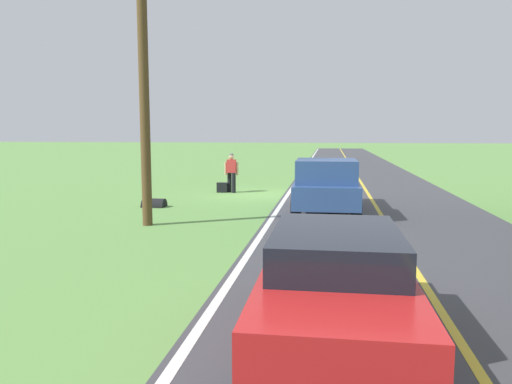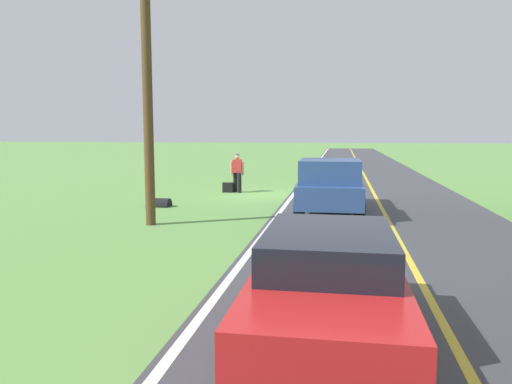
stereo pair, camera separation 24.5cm
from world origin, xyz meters
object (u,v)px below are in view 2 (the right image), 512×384
object	(u,v)px
hitchhiker_walking	(237,170)
sedan_ahead_same_lane	(328,282)
pickup_truck_passing	(330,184)
suitcase_carried	(228,187)
utility_pole_roadside	(147,90)

from	to	relation	value
hitchhiker_walking	sedan_ahead_same_lane	size ratio (longest dim) A/B	0.40
pickup_truck_passing	sedan_ahead_same_lane	world-z (taller)	pickup_truck_passing
pickup_truck_passing	sedan_ahead_same_lane	xyz separation A→B (m)	(-0.20, 10.05, -0.21)
hitchhiker_walking	sedan_ahead_same_lane	bearing A→B (deg)	106.15
suitcase_carried	utility_pole_roadside	bearing A→B (deg)	-7.73
suitcase_carried	sedan_ahead_same_lane	bearing A→B (deg)	13.46
suitcase_carried	sedan_ahead_same_lane	distance (m)	15.72
pickup_truck_passing	sedan_ahead_same_lane	bearing A→B (deg)	91.11
suitcase_carried	sedan_ahead_same_lane	xyz separation A→B (m)	(-4.78, 14.97, 0.53)
hitchhiker_walking	utility_pole_roadside	bearing A→B (deg)	83.62
sedan_ahead_same_lane	utility_pole_roadside	xyz separation A→B (m)	(5.26, -7.12, 3.09)
suitcase_carried	pickup_truck_passing	xyz separation A→B (m)	(-4.58, 4.91, 0.75)
pickup_truck_passing	utility_pole_roadside	size ratio (longest dim) A/B	0.70
suitcase_carried	utility_pole_roadside	world-z (taller)	utility_pole_roadside
utility_pole_roadside	pickup_truck_passing	bearing A→B (deg)	-149.92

